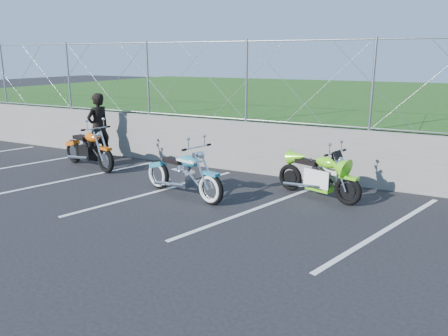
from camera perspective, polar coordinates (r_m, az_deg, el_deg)
The scene contains 9 objects.
ground at distance 9.01m, azimuth -12.38°, elevation -4.72°, with size 90.00×90.00×0.00m, color black.
retaining_wall at distance 11.65m, azimuth -1.64°, elevation 3.28°, with size 30.00×0.22×1.30m, color #63635F.
grass_field at distance 20.88m, azimuth 11.75°, elevation 7.95°, with size 30.00×20.00×1.30m, color #1B4612.
chain_link_fence at distance 11.44m, azimuth -1.71°, elevation 11.41°, with size 28.00×0.03×2.00m.
parking_lines at distance 9.13m, azimuth -2.52°, elevation -4.10°, with size 18.29×4.31×0.01m.
cruiser_turquoise at distance 9.22m, azimuth -5.24°, elevation -1.01°, with size 2.24×0.83×1.14m.
naked_orange at distance 12.10m, azimuth -17.19°, elevation 2.24°, with size 2.21×0.85×1.13m.
sportbike_green at distance 9.32m, azimuth 12.32°, elevation -1.18°, with size 1.94×0.82×1.04m.
person_standing at distance 12.89m, azimuth -16.09°, elevation 5.17°, with size 0.69×0.46×1.90m, color black.
Camera 1 is at (5.49, -6.52, 2.91)m, focal length 35.00 mm.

